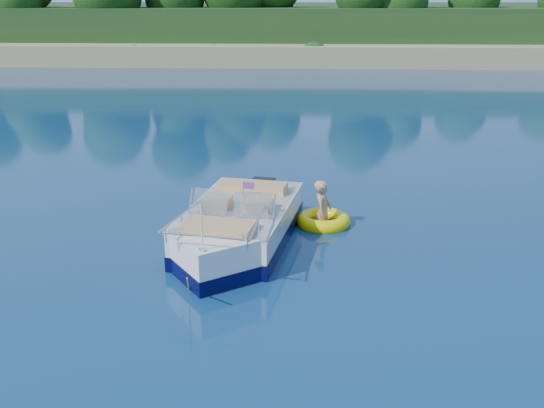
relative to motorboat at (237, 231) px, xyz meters
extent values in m
plane|color=#0B274F|center=(2.96, -1.65, -0.35)|extent=(160.00, 160.00, 0.00)
cube|color=#958456|center=(2.96, 36.35, 0.15)|extent=(170.00, 8.00, 2.00)
cube|color=#193716|center=(2.96, 63.35, 0.65)|extent=(170.00, 56.00, 6.00)
cylinder|color=black|center=(-15.04, 38.85, 2.75)|extent=(0.44, 0.44, 3.20)
cylinder|color=black|center=(2.96, 40.35, 2.95)|extent=(0.44, 0.44, 3.60)
cube|color=white|center=(0.06, 0.36, -0.06)|extent=(2.52, 3.90, 1.01)
cube|color=white|center=(-0.23, -1.33, -0.06)|extent=(1.89, 1.89, 1.01)
cube|color=#050430|center=(0.06, 0.36, -0.20)|extent=(2.55, 3.94, 0.29)
cube|color=#050430|center=(-0.23, -1.33, -0.20)|extent=(1.93, 1.93, 0.29)
cube|color=tan|center=(0.11, 0.65, 0.22)|extent=(1.95, 2.77, 0.10)
cube|color=white|center=(0.06, 0.36, 0.41)|extent=(2.55, 3.91, 0.06)
cube|color=black|center=(0.41, 2.32, -0.02)|extent=(0.58, 0.42, 0.86)
cube|color=#8C9EA5|center=(-0.48, -0.23, 0.69)|extent=(0.79, 0.47, 0.47)
cube|color=#8C9EA5|center=(0.37, -0.37, 0.69)|extent=(0.76, 0.28, 0.47)
cube|color=tan|center=(-0.40, 0.20, 0.44)|extent=(0.61, 0.61, 0.38)
cube|color=tan|center=(0.45, 0.05, 0.44)|extent=(0.61, 0.61, 0.38)
cube|color=tan|center=(0.23, 1.31, 0.44)|extent=(1.57, 0.78, 0.36)
cube|color=tan|center=(-0.20, -1.15, 0.42)|extent=(1.37, 0.93, 0.33)
cylinder|color=white|center=(-0.36, -2.05, 0.85)|extent=(0.03, 0.03, 0.82)
cube|color=red|center=(0.29, -0.36, 1.08)|extent=(0.21, 0.05, 0.13)
cube|color=silver|center=(-0.37, -2.10, 0.47)|extent=(0.10, 0.07, 0.05)
cylinder|color=yellow|center=(-0.57, -2.40, -0.02)|extent=(0.20, 1.02, 0.73)
torus|color=#FFDF05|center=(1.81, 1.39, -0.27)|extent=(1.41, 1.41, 0.32)
torus|color=#BD0E09|center=(1.81, 1.39, -0.26)|extent=(1.16, 1.16, 0.11)
imported|color=tan|center=(1.79, 1.31, -0.35)|extent=(0.54, 0.88, 1.61)
camera|label=1|loc=(1.25, -11.40, 4.50)|focal=40.00mm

